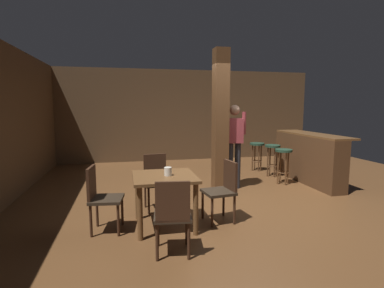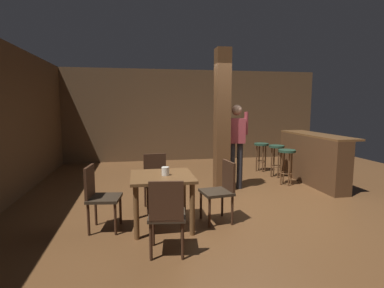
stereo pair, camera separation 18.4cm
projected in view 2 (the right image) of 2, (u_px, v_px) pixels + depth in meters
ground_plane at (243, 204)px, 5.21m from camera, size 10.80×10.80×0.00m
wall_back at (194, 115)px, 9.42m from camera, size 8.00×0.10×2.80m
pillar at (222, 121)px, 5.89m from camera, size 0.28×0.28×2.80m
dining_table at (162, 185)px, 4.19m from camera, size 0.86×0.86×0.74m
chair_east at (221, 188)px, 4.38m from camera, size 0.47×0.47×0.89m
chair_south at (167, 213)px, 3.36m from camera, size 0.47×0.47×0.89m
chair_west at (99, 194)px, 4.07m from camera, size 0.47×0.47×0.89m
chair_north at (156, 178)px, 4.97m from camera, size 0.46×0.46×0.89m
napkin_cup at (165, 171)px, 4.14m from camera, size 0.10×0.10×0.12m
standing_person at (236, 140)px, 6.08m from camera, size 0.47×0.25×1.72m
bar_counter at (312, 158)px, 6.58m from camera, size 0.56×2.19×1.09m
bar_stool_near at (287, 158)px, 6.42m from camera, size 0.36×0.36×0.77m
bar_stool_mid at (276, 153)px, 7.14m from camera, size 0.36×0.36×0.77m
bar_stool_far at (261, 150)px, 7.79m from camera, size 0.37×0.37×0.73m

